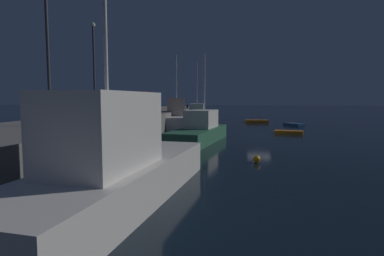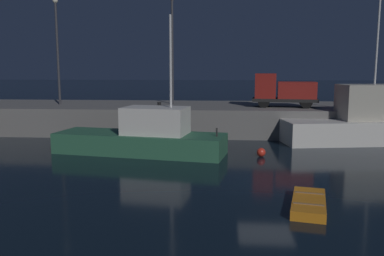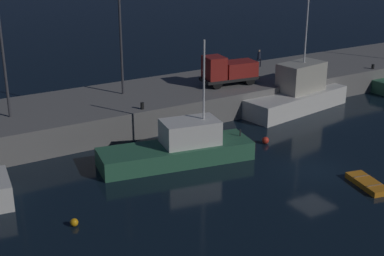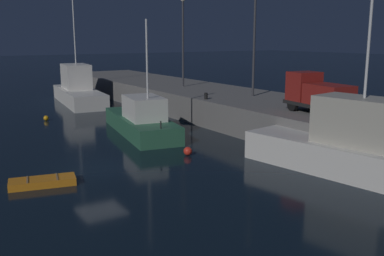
# 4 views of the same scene
# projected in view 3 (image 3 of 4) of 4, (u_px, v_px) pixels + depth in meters

# --- Properties ---
(ground_plane) EXTENTS (320.00, 320.00, 0.00)m
(ground_plane) POSITION_uv_depth(u_px,v_px,m) (315.00, 171.00, 36.41)
(ground_plane) COLOR black
(pier_quay) EXTENTS (79.70, 8.91, 2.17)m
(pier_quay) POSITION_uv_depth(u_px,v_px,m) (193.00, 97.00, 48.54)
(pier_quay) COLOR slate
(pier_quay) RESTS_ON ground
(fishing_boat_white) EXTENTS (10.84, 4.83, 8.29)m
(fishing_boat_white) POSITION_uv_depth(u_px,v_px,m) (180.00, 148.00, 37.53)
(fishing_boat_white) COLOR #2D6647
(fishing_boat_white) RESTS_ON ground
(fishing_boat_orange) EXTENTS (10.89, 5.14, 10.10)m
(fishing_boat_orange) POSITION_uv_depth(u_px,v_px,m) (296.00, 94.00, 48.35)
(fishing_boat_orange) COLOR silver
(fishing_boat_orange) RESTS_ON ground
(dinghy_red_small) EXTENTS (1.85, 3.30, 0.39)m
(dinghy_red_small) POSITION_uv_depth(u_px,v_px,m) (368.00, 183.00, 34.23)
(dinghy_red_small) COLOR orange
(dinghy_red_small) RESTS_ON ground
(mooring_buoy_near) EXTENTS (0.53, 0.53, 0.53)m
(mooring_buoy_near) POSITION_uv_depth(u_px,v_px,m) (265.00, 140.00, 40.94)
(mooring_buoy_near) COLOR red
(mooring_buoy_near) RESTS_ON ground
(mooring_buoy_mid) EXTENTS (0.44, 0.44, 0.44)m
(mooring_buoy_mid) POSITION_uv_depth(u_px,v_px,m) (74.00, 222.00, 29.62)
(mooring_buoy_mid) COLOR orange
(mooring_buoy_mid) RESTS_ON ground
(lamp_post_west) EXTENTS (0.44, 0.44, 8.73)m
(lamp_post_west) POSITION_uv_depth(u_px,v_px,m) (2.00, 48.00, 38.42)
(lamp_post_west) COLOR #38383D
(lamp_post_west) RESTS_ON pier_quay
(lamp_post_east) EXTENTS (0.44, 0.44, 9.01)m
(lamp_post_east) POSITION_uv_depth(u_px,v_px,m) (120.00, 31.00, 43.89)
(lamp_post_east) COLOR #38383D
(lamp_post_east) RESTS_ON pier_quay
(utility_truck) EXTENTS (5.19, 2.48, 2.63)m
(utility_truck) POSITION_uv_depth(u_px,v_px,m) (228.00, 70.00, 47.84)
(utility_truck) COLOR black
(utility_truck) RESTS_ON pier_quay
(dockworker) EXTENTS (0.42, 0.42, 1.66)m
(dockworker) POSITION_uv_depth(u_px,v_px,m) (259.00, 57.00, 54.32)
(dockworker) COLOR black
(dockworker) RESTS_ON pier_quay
(bollard_central) EXTENTS (0.28, 0.28, 0.46)m
(bollard_central) POSITION_uv_depth(u_px,v_px,m) (373.00, 67.00, 53.67)
(bollard_central) COLOR black
(bollard_central) RESTS_ON pier_quay
(bollard_east) EXTENTS (0.28, 0.28, 0.52)m
(bollard_east) POSITION_uv_depth(u_px,v_px,m) (142.00, 106.00, 41.73)
(bollard_east) COLOR black
(bollard_east) RESTS_ON pier_quay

